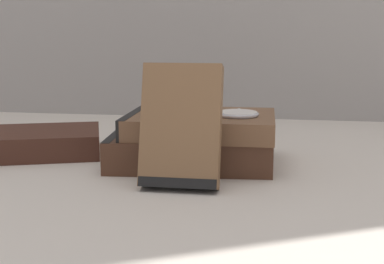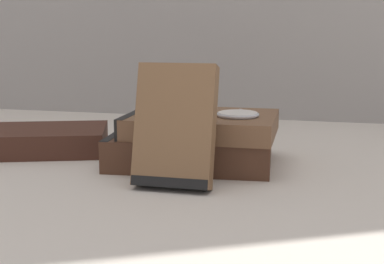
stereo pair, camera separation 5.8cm
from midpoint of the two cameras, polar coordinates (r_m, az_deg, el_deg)
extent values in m
plane|color=beige|center=(0.72, 2.79, -4.29)|extent=(3.00, 3.00, 0.00)
cube|color=#4C2D1E|center=(0.76, 2.16, -1.76)|extent=(0.24, 0.18, 0.04)
cube|color=black|center=(0.78, -5.54, -1.48)|extent=(0.02, 0.16, 0.04)
cube|color=brown|center=(0.75, 3.06, 0.82)|extent=(0.20, 0.15, 0.03)
cube|color=black|center=(0.77, -3.85, 1.09)|extent=(0.01, 0.15, 0.03)
cube|color=#422319|center=(0.86, -14.20, -0.85)|extent=(0.24, 0.19, 0.04)
cube|color=brown|center=(0.64, 0.77, 0.65)|extent=(0.10, 0.06, 0.15)
cube|color=black|center=(0.64, 0.38, -5.43)|extent=(0.09, 0.03, 0.02)
cylinder|color=silver|center=(0.73, 7.16, 1.87)|extent=(0.05, 0.05, 0.01)
torus|color=silver|center=(0.73, 7.16, 1.87)|extent=(0.06, 0.06, 0.01)
sphere|color=silver|center=(0.76, 7.40, 2.20)|extent=(0.01, 0.01, 0.01)
torus|color=black|center=(0.91, -2.48, -1.02)|extent=(0.05, 0.05, 0.00)
torus|color=black|center=(0.89, 1.02, -1.19)|extent=(0.05, 0.05, 0.00)
cylinder|color=black|center=(0.90, -0.74, -1.11)|extent=(0.02, 0.00, 0.00)
camera|label=1|loc=(0.03, -87.76, 0.43)|focal=50.00mm
camera|label=2|loc=(0.03, 92.24, -0.43)|focal=50.00mm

